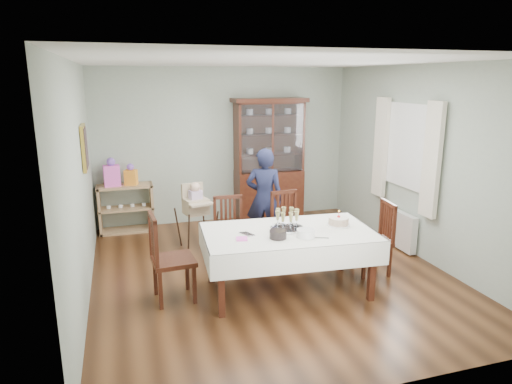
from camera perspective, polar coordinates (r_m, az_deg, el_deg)
name	(u,v)px	position (r m, az deg, el deg)	size (l,w,h in m)	color
floor	(269,272)	(6.17, 1.62, -9.95)	(5.00, 5.00, 0.00)	#593319
room_shell	(257,139)	(6.19, 0.16, 6.60)	(5.00, 5.00, 5.00)	#9EAA99
dining_table	(288,261)	(5.52, 4.01, -8.58)	(2.08, 1.30, 0.76)	#412110
china_cabinet	(269,158)	(8.13, 1.64, 4.23)	(1.30, 0.48, 2.18)	#412110
sideboard	(126,208)	(7.90, -15.91, -1.98)	(0.90, 0.38, 0.80)	tan
picture_frame	(84,148)	(6.21, -20.68, 5.21)	(0.04, 0.48, 0.58)	gold
window	(408,146)	(6.99, 18.50, 5.45)	(0.04, 1.02, 1.22)	white
curtain_left	(432,160)	(6.48, 21.13, 3.71)	(0.07, 0.30, 1.55)	silver
curtain_right	(381,147)	(7.48, 15.34, 5.42)	(0.07, 0.30, 1.55)	silver
radiator	(398,229)	(7.24, 17.35, -4.38)	(0.10, 0.80, 0.55)	white
chair_far_left	(231,246)	(6.28, -3.19, -6.72)	(0.45, 0.45, 0.95)	#412110
chair_far_right	(289,239)	(6.55, 4.11, -5.85)	(0.47, 0.47, 0.95)	#412110
chair_end_left	(172,274)	(5.42, -10.43, -10.09)	(0.50, 0.50, 1.04)	#412110
chair_end_right	(373,252)	(6.25, 14.40, -7.26)	(0.48, 0.48, 0.96)	#412110
woman	(264,199)	(6.80, 1.07, -0.83)	(0.56, 0.36, 1.52)	black
high_chair	(196,222)	(6.94, -7.45, -3.78)	(0.54, 0.54, 1.01)	black
champagne_tray	(287,223)	(5.44, 3.91, -3.89)	(0.40, 0.40, 0.24)	silver
birthday_cake	(339,221)	(5.65, 10.28, -3.64)	(0.28, 0.28, 0.19)	white
plate_stack_dark	(278,234)	(5.13, 2.77, -5.30)	(0.19, 0.19, 0.09)	black
plate_stack_white	(306,233)	(5.20, 6.23, -5.15)	(0.21, 0.21, 0.09)	white
napkin_stack	(242,239)	(5.10, -1.79, -5.87)	(0.12, 0.12, 0.02)	#F85BCF
cutlery	(244,234)	(5.25, -1.56, -5.29)	(0.12, 0.18, 0.01)	silver
cake_knife	(317,238)	(5.20, 7.69, -5.66)	(0.26, 0.02, 0.01)	silver
gift_bag_pink	(112,174)	(7.75, -17.59, 2.21)	(0.26, 0.18, 0.47)	#F85BCF
gift_bag_orange	(131,175)	(7.76, -15.37, 2.01)	(0.23, 0.19, 0.36)	orange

